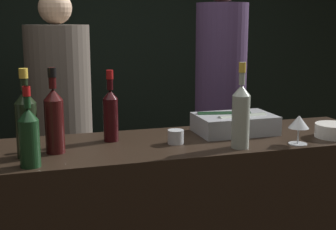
{
  "coord_description": "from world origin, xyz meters",
  "views": [
    {
      "loc": [
        -0.62,
        -1.72,
        1.53
      ],
      "look_at": [
        0.0,
        0.31,
        1.11
      ],
      "focal_mm": 50.0,
      "sensor_mm": 36.0,
      "label": 1
    }
  ],
  "objects_px": {
    "ice_bin_with_bottles": "(234,123)",
    "wine_glass": "(299,123)",
    "candle_votive": "(176,137)",
    "red_wine_bottle_burgundy": "(29,135)",
    "person_in_hoodie": "(220,98)",
    "red_wine_bottle_black_foil": "(54,118)",
    "person_blond_tee": "(60,112)",
    "bowl_white": "(333,130)",
    "rose_wine_bottle": "(241,114)",
    "red_wine_bottle_tall": "(111,112)",
    "champagne_bottle": "(26,121)"
  },
  "relations": [
    {
      "from": "wine_glass",
      "to": "candle_votive",
      "type": "xyz_separation_m",
      "value": [
        -0.53,
        0.17,
        -0.07
      ]
    },
    {
      "from": "ice_bin_with_bottles",
      "to": "person_in_hoodie",
      "type": "height_order",
      "value": "person_in_hoodie"
    },
    {
      "from": "rose_wine_bottle",
      "to": "red_wine_bottle_burgundy",
      "type": "xyz_separation_m",
      "value": [
        -0.89,
        -0.02,
        -0.03
      ]
    },
    {
      "from": "red_wine_bottle_burgundy",
      "to": "bowl_white",
      "type": "bearing_deg",
      "value": 2.45
    },
    {
      "from": "candle_votive",
      "to": "red_wine_bottle_burgundy",
      "type": "bearing_deg",
      "value": -165.4
    },
    {
      "from": "person_in_hoodie",
      "to": "red_wine_bottle_black_foil",
      "type": "bearing_deg",
      "value": -76.84
    },
    {
      "from": "wine_glass",
      "to": "red_wine_bottle_black_foil",
      "type": "relative_size",
      "value": 0.37
    },
    {
      "from": "bowl_white",
      "to": "champagne_bottle",
      "type": "relative_size",
      "value": 0.48
    },
    {
      "from": "candle_votive",
      "to": "red_wine_bottle_black_foil",
      "type": "bearing_deg",
      "value": 179.56
    },
    {
      "from": "bowl_white",
      "to": "red_wine_bottle_tall",
      "type": "relative_size",
      "value": 0.53
    },
    {
      "from": "bowl_white",
      "to": "wine_glass",
      "type": "height_order",
      "value": "wine_glass"
    },
    {
      "from": "red_wine_bottle_black_foil",
      "to": "rose_wine_bottle",
      "type": "height_order",
      "value": "rose_wine_bottle"
    },
    {
      "from": "red_wine_bottle_black_foil",
      "to": "person_blond_tee",
      "type": "relative_size",
      "value": 0.21
    },
    {
      "from": "red_wine_bottle_tall",
      "to": "person_blond_tee",
      "type": "height_order",
      "value": "person_blond_tee"
    },
    {
      "from": "candle_votive",
      "to": "person_blond_tee",
      "type": "xyz_separation_m",
      "value": [
        -0.44,
        1.11,
        -0.07
      ]
    },
    {
      "from": "red_wine_bottle_burgundy",
      "to": "person_in_hoodie",
      "type": "xyz_separation_m",
      "value": [
        1.19,
        0.94,
        -0.06
      ]
    },
    {
      "from": "rose_wine_bottle",
      "to": "person_blond_tee",
      "type": "xyz_separation_m",
      "value": [
        -0.69,
        1.26,
        -0.19
      ]
    },
    {
      "from": "wine_glass",
      "to": "person_in_hoodie",
      "type": "distance_m",
      "value": 0.95
    },
    {
      "from": "ice_bin_with_bottles",
      "to": "champagne_bottle",
      "type": "bearing_deg",
      "value": -171.68
    },
    {
      "from": "person_blond_tee",
      "to": "champagne_bottle",
      "type": "bearing_deg",
      "value": -102.09
    },
    {
      "from": "wine_glass",
      "to": "champagne_bottle",
      "type": "height_order",
      "value": "champagne_bottle"
    },
    {
      "from": "champagne_bottle",
      "to": "red_wine_bottle_black_foil",
      "type": "distance_m",
      "value": 0.12
    },
    {
      "from": "ice_bin_with_bottles",
      "to": "wine_glass",
      "type": "xyz_separation_m",
      "value": [
        0.18,
        -0.29,
        0.05
      ]
    },
    {
      "from": "red_wine_bottle_tall",
      "to": "red_wine_bottle_burgundy",
      "type": "distance_m",
      "value": 0.47
    },
    {
      "from": "candle_votive",
      "to": "person_in_hoodie",
      "type": "relative_size",
      "value": 0.04
    },
    {
      "from": "red_wine_bottle_black_foil",
      "to": "rose_wine_bottle",
      "type": "xyz_separation_m",
      "value": [
        0.78,
        -0.15,
        0.0
      ]
    },
    {
      "from": "champagne_bottle",
      "to": "red_wine_bottle_black_foil",
      "type": "bearing_deg",
      "value": 17.36
    },
    {
      "from": "red_wine_bottle_burgundy",
      "to": "person_blond_tee",
      "type": "height_order",
      "value": "person_blond_tee"
    },
    {
      "from": "person_blond_tee",
      "to": "candle_votive",
      "type": "bearing_deg",
      "value": -70.27
    },
    {
      "from": "bowl_white",
      "to": "red_wine_bottle_burgundy",
      "type": "distance_m",
      "value": 1.4
    },
    {
      "from": "ice_bin_with_bottles",
      "to": "red_wine_bottle_black_foil",
      "type": "bearing_deg",
      "value": -172.89
    },
    {
      "from": "red_wine_bottle_tall",
      "to": "person_in_hoodie",
      "type": "bearing_deg",
      "value": 37.9
    },
    {
      "from": "ice_bin_with_bottles",
      "to": "wine_glass",
      "type": "height_order",
      "value": "wine_glass"
    },
    {
      "from": "wine_glass",
      "to": "candle_votive",
      "type": "height_order",
      "value": "wine_glass"
    },
    {
      "from": "candle_votive",
      "to": "red_wine_bottle_tall",
      "type": "xyz_separation_m",
      "value": [
        -0.27,
        0.13,
        0.1
      ]
    },
    {
      "from": "red_wine_bottle_burgundy",
      "to": "ice_bin_with_bottles",
      "type": "bearing_deg",
      "value": 15.92
    },
    {
      "from": "wine_glass",
      "to": "person_in_hoodie",
      "type": "xyz_separation_m",
      "value": [
        0.02,
        0.95,
        -0.03
      ]
    },
    {
      "from": "bowl_white",
      "to": "wine_glass",
      "type": "xyz_separation_m",
      "value": [
        -0.24,
        -0.07,
        0.06
      ]
    },
    {
      "from": "person_in_hoodie",
      "to": "candle_votive",
      "type": "bearing_deg",
      "value": -57.65
    },
    {
      "from": "champagne_bottle",
      "to": "rose_wine_bottle",
      "type": "height_order",
      "value": "rose_wine_bottle"
    },
    {
      "from": "ice_bin_with_bottles",
      "to": "candle_votive",
      "type": "distance_m",
      "value": 0.36
    },
    {
      "from": "red_wine_bottle_black_foil",
      "to": "rose_wine_bottle",
      "type": "bearing_deg",
      "value": -11.15
    },
    {
      "from": "candle_votive",
      "to": "red_wine_bottle_burgundy",
      "type": "xyz_separation_m",
      "value": [
        -0.64,
        -0.17,
        0.09
      ]
    },
    {
      "from": "ice_bin_with_bottles",
      "to": "candle_votive",
      "type": "height_order",
      "value": "ice_bin_with_bottles"
    },
    {
      "from": "ice_bin_with_bottles",
      "to": "person_in_hoodie",
      "type": "bearing_deg",
      "value": 72.49
    },
    {
      "from": "wine_glass",
      "to": "red_wine_bottle_burgundy",
      "type": "distance_m",
      "value": 1.16
    },
    {
      "from": "champagne_bottle",
      "to": "red_wine_bottle_burgundy",
      "type": "height_order",
      "value": "champagne_bottle"
    },
    {
      "from": "wine_glass",
      "to": "ice_bin_with_bottles",
      "type": "bearing_deg",
      "value": 122.79
    },
    {
      "from": "champagne_bottle",
      "to": "ice_bin_with_bottles",
      "type": "bearing_deg",
      "value": 8.32
    },
    {
      "from": "champagne_bottle",
      "to": "rose_wine_bottle",
      "type": "bearing_deg",
      "value": -7.59
    }
  ]
}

